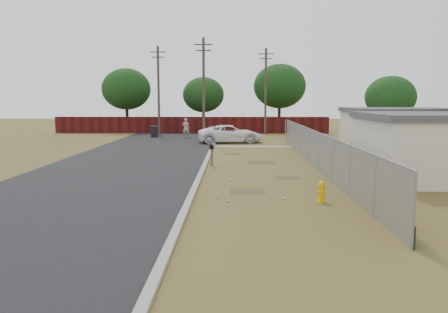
{
  "coord_description": "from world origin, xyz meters",
  "views": [
    {
      "loc": [
        -1.39,
        -22.61,
        3.77
      ],
      "look_at": [
        -1.82,
        -2.56,
        1.1
      ],
      "focal_mm": 35.0,
      "sensor_mm": 36.0,
      "label": 1
    }
  ],
  "objects_px": {
    "pickup_truck": "(230,134)",
    "pedestrian": "(186,128)",
    "fire_hydrant": "(322,192)",
    "mailbox": "(212,149)",
    "trash_bin": "(154,131)"
  },
  "relations": [
    {
      "from": "pedestrian",
      "to": "trash_bin",
      "type": "relative_size",
      "value": 1.74
    },
    {
      "from": "pickup_truck",
      "to": "trash_bin",
      "type": "height_order",
      "value": "pickup_truck"
    },
    {
      "from": "mailbox",
      "to": "fire_hydrant",
      "type": "bearing_deg",
      "value": -62.79
    },
    {
      "from": "pickup_truck",
      "to": "mailbox",
      "type": "bearing_deg",
      "value": 166.7
    },
    {
      "from": "pickup_truck",
      "to": "pedestrian",
      "type": "height_order",
      "value": "pedestrian"
    },
    {
      "from": "pedestrian",
      "to": "trash_bin",
      "type": "bearing_deg",
      "value": -2.61
    },
    {
      "from": "mailbox",
      "to": "pickup_truck",
      "type": "bearing_deg",
      "value": 85.93
    },
    {
      "from": "mailbox",
      "to": "pedestrian",
      "type": "xyz_separation_m",
      "value": [
        -3.38,
        17.77,
        -0.03
      ]
    },
    {
      "from": "fire_hydrant",
      "to": "mailbox",
      "type": "height_order",
      "value": "mailbox"
    },
    {
      "from": "fire_hydrant",
      "to": "pedestrian",
      "type": "relative_size",
      "value": 0.44
    },
    {
      "from": "fire_hydrant",
      "to": "mailbox",
      "type": "bearing_deg",
      "value": 117.21
    },
    {
      "from": "mailbox",
      "to": "pedestrian",
      "type": "distance_m",
      "value": 18.09
    },
    {
      "from": "mailbox",
      "to": "pickup_truck",
      "type": "xyz_separation_m",
      "value": [
        0.93,
        13.11,
        -0.22
      ]
    },
    {
      "from": "mailbox",
      "to": "pedestrian",
      "type": "relative_size",
      "value": 0.65
    },
    {
      "from": "pickup_truck",
      "to": "trash_bin",
      "type": "distance_m",
      "value": 9.22
    }
  ]
}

